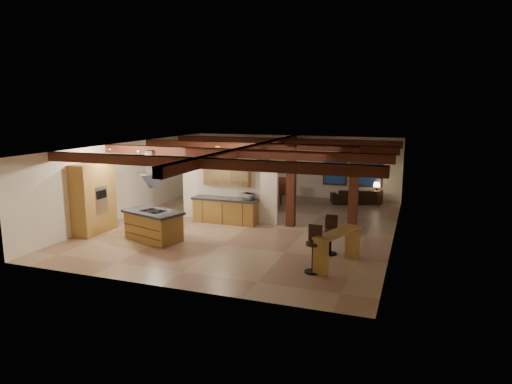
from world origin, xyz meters
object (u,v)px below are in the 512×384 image
at_px(bar_counter, 338,243).
at_px(dining_table, 262,200).
at_px(kitchen_island, 153,225).
at_px(sofa, 355,196).

bearing_deg(bar_counter, dining_table, 124.02).
height_order(kitchen_island, bar_counter, bar_counter).
height_order(dining_table, sofa, sofa).
distance_m(kitchen_island, dining_table, 6.19).
height_order(kitchen_island, dining_table, kitchen_island).
height_order(dining_table, bar_counter, bar_counter).
bearing_deg(dining_table, kitchen_island, -115.13).
bearing_deg(kitchen_island, bar_counter, -4.80).
distance_m(kitchen_island, bar_counter, 6.06).
xyz_separation_m(kitchen_island, dining_table, (1.68, 5.95, -0.20)).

